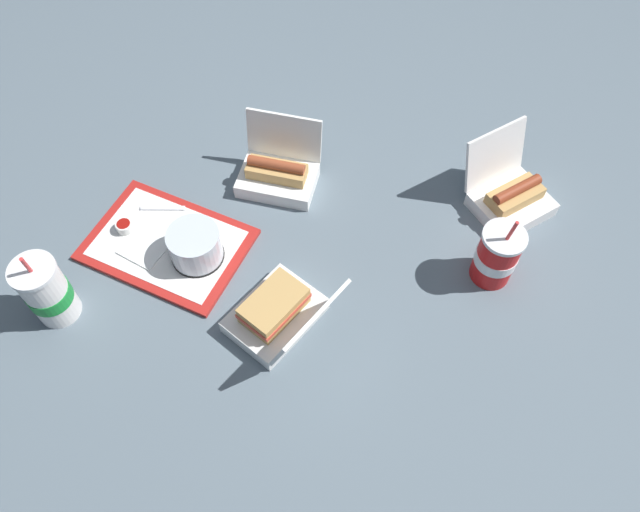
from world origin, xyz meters
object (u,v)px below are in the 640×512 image
at_px(clamshell_hotdog_front, 510,196).
at_px(clamshell_sandwich_back, 278,313).
at_px(cake_container, 195,246).
at_px(ketchup_cup, 124,226).
at_px(clamshell_hotdog_center, 278,172).
at_px(soda_cup_center, 497,256).
at_px(food_tray, 167,244).
at_px(plastic_fork, 163,208).
at_px(soda_cup_corner, 47,291).

xyz_separation_m(clamshell_hotdog_front, clamshell_sandwich_back, (-0.45, -0.46, 0.00)).
bearing_deg(cake_container, ketchup_cup, 172.48).
bearing_deg(cake_container, clamshell_hotdog_center, 67.14).
bearing_deg(soda_cup_center, clamshell_hotdog_front, 85.03).
bearing_deg(clamshell_hotdog_center, ketchup_cup, -141.69).
bearing_deg(food_tray, soda_cup_center, 9.12).
xyz_separation_m(clamshell_hotdog_center, soda_cup_center, (0.56, -0.14, 0.04)).
bearing_deg(food_tray, plastic_fork, 117.64).
relative_size(plastic_fork, clamshell_hotdog_front, 0.43).
height_order(plastic_fork, clamshell_hotdog_front, clamshell_hotdog_front).
xyz_separation_m(plastic_fork, soda_cup_corner, (-0.12, -0.32, 0.07)).
xyz_separation_m(ketchup_cup, plastic_fork, (0.06, 0.08, -0.01)).
bearing_deg(food_tray, clamshell_hotdog_center, 51.93).
relative_size(cake_container, clamshell_hotdog_center, 0.64).
height_order(food_tray, plastic_fork, plastic_fork).
bearing_deg(cake_container, clamshell_sandwich_back, -25.50).
xyz_separation_m(food_tray, soda_cup_center, (0.76, 0.12, 0.07)).
xyz_separation_m(clamshell_hotdog_center, soda_cup_corner, (-0.37, -0.48, 0.05)).
bearing_deg(plastic_fork, ketchup_cup, -141.64).
height_order(clamshell_sandwich_back, soda_cup_center, soda_cup_center).
distance_m(food_tray, clamshell_hotdog_front, 0.84).
bearing_deg(clamshell_sandwich_back, soda_cup_center, 29.67).
bearing_deg(food_tray, clamshell_sandwich_back, -21.61).
bearing_deg(clamshell_hotdog_center, soda_cup_corner, -127.11).
height_order(ketchup_cup, clamshell_hotdog_front, clamshell_hotdog_front).
xyz_separation_m(ketchup_cup, clamshell_hotdog_center, (0.31, 0.25, 0.01)).
bearing_deg(clamshell_hotdog_front, clamshell_sandwich_back, -134.72).
xyz_separation_m(plastic_fork, clamshell_hotdog_front, (0.82, 0.24, 0.03)).
height_order(food_tray, clamshell_hotdog_center, clamshell_hotdog_center).
relative_size(clamshell_hotdog_front, soda_cup_center, 1.19).
xyz_separation_m(clamshell_sandwich_back, clamshell_hotdog_center, (-0.12, 0.38, -0.00)).
bearing_deg(clamshell_sandwich_back, soda_cup_corner, -168.44).
relative_size(clamshell_sandwich_back, clamshell_hotdog_center, 1.37).
bearing_deg(food_tray, soda_cup_corner, -125.98).
bearing_deg(soda_cup_center, food_tray, -170.88).
bearing_deg(soda_cup_corner, plastic_fork, 70.04).
xyz_separation_m(plastic_fork, soda_cup_center, (0.80, 0.03, 0.06)).
distance_m(clamshell_hotdog_center, soda_cup_corner, 0.61).
height_order(clamshell_hotdog_front, soda_cup_center, soda_cup_center).
relative_size(clamshell_sandwich_back, soda_cup_corner, 1.12).
xyz_separation_m(food_tray, cake_container, (0.09, -0.02, 0.05)).
xyz_separation_m(clamshell_hotdog_front, soda_cup_corner, (-0.94, -0.56, 0.05)).
xyz_separation_m(food_tray, ketchup_cup, (-0.11, 0.01, 0.02)).
height_order(food_tray, soda_cup_center, soda_cup_center).
height_order(plastic_fork, soda_cup_center, soda_cup_center).
bearing_deg(ketchup_cup, clamshell_sandwich_back, -17.71).
relative_size(cake_container, ketchup_cup, 3.11).
relative_size(plastic_fork, clamshell_hotdog_center, 0.56).
height_order(food_tray, ketchup_cup, ketchup_cup).
bearing_deg(cake_container, clamshell_hotdog_front, 26.78).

